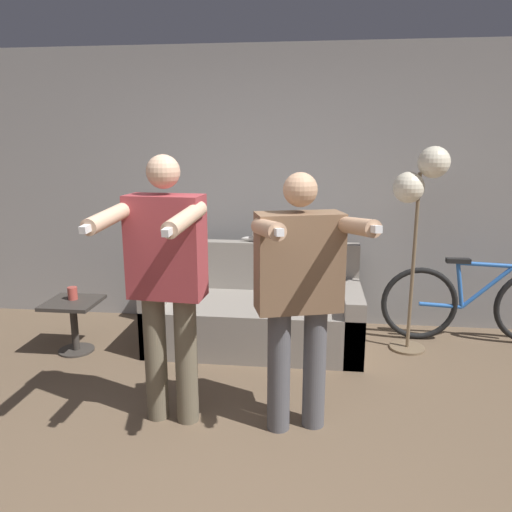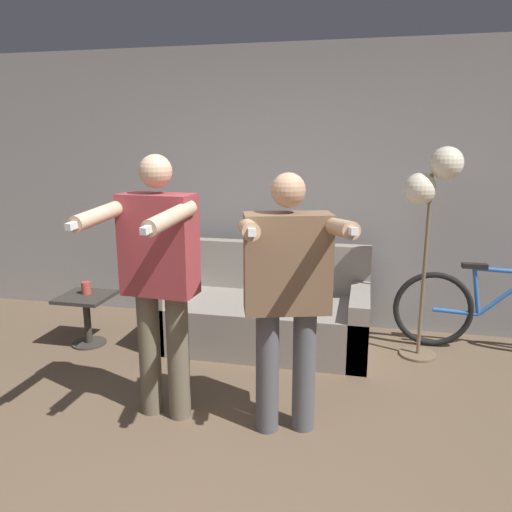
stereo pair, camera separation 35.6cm
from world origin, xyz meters
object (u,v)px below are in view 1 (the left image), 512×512
side_table (74,315)px  bicycle (476,304)px  couch (256,314)px  cat (271,233)px  person_right (299,286)px  person_left (166,274)px  floor_lamp (420,188)px  cup (73,293)px

side_table → bicycle: 3.47m
couch → bicycle: size_ratio=1.10×
cat → side_table: size_ratio=1.01×
person_right → bicycle: size_ratio=0.97×
person_left → cat: size_ratio=3.71×
person_right → floor_lamp: bearing=38.9°
side_table → floor_lamp: bearing=7.6°
cup → bicycle: size_ratio=0.07×
couch → cup: (-1.51, -0.33, 0.24)m
person_right → bicycle: (1.51, 1.56, -0.57)m
person_left → side_table: person_left is taller
side_table → person_left: bearing=-40.4°
person_right → floor_lamp: 1.67m
couch → person_left: 1.54m
cat → bicycle: (1.82, -0.08, -0.58)m
couch → bicycle: 1.93m
floor_lamp → cup: size_ratio=16.09×
person_left → cup: bearing=143.0°
person_right → bicycle: 2.25m
cup → person_right: bearing=-27.2°
person_left → side_table: 1.60m
cat → side_table: 1.85m
bicycle → cat: bearing=177.5°
floor_lamp → side_table: bearing=-172.4°
couch → floor_lamp: 1.73m
floor_lamp → cup: floor_lamp is taller
person_right → floor_lamp: (0.91, 1.32, 0.46)m
cat → side_table: (-1.60, -0.70, -0.61)m
floor_lamp → side_table: floor_lamp is taller
floor_lamp → bicycle: 1.22m
side_table → cat: bearing=23.6°
couch → person_left: size_ratio=1.07×
cup → couch: bearing=12.2°
person_left → person_right: (0.80, 0.00, -0.04)m
couch → floor_lamp: floor_lamp is taller
side_table → cup: 0.19m
cat → person_right: bearing=-79.4°
couch → floor_lamp: size_ratio=1.05×
person_left → side_table: bearing=143.8°
bicycle → cup: bearing=-170.5°
person_right → side_table: size_ratio=3.53×
person_right → couch: bearing=90.7°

